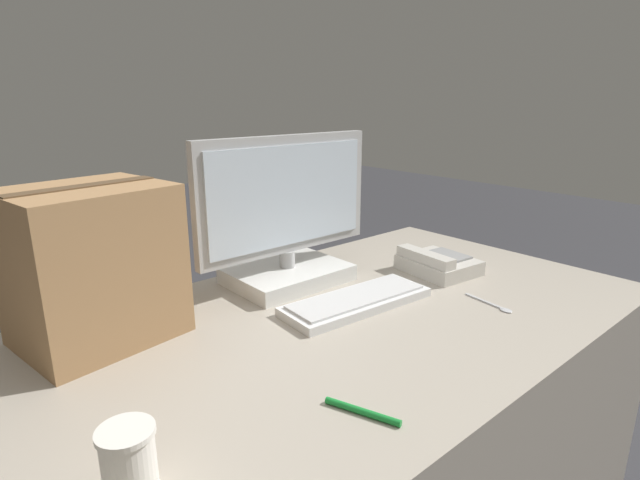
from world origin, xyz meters
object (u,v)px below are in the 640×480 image
at_px(monitor, 287,226).
at_px(keyboard, 357,301).
at_px(cardboard_box, 93,265).
at_px(pen_marker, 362,411).
at_px(paper_cup_right, 129,462).
at_px(spoon, 495,306).
at_px(desk_phone, 437,263).

bearing_deg(monitor, keyboard, -83.67).
distance_m(keyboard, cardboard_box, 0.62).
bearing_deg(monitor, cardboard_box, 179.90).
bearing_deg(pen_marker, keyboard, 116.25).
height_order(paper_cup_right, cardboard_box, cardboard_box).
bearing_deg(cardboard_box, pen_marker, -68.01).
xyz_separation_m(keyboard, cardboard_box, (-0.55, 0.25, 0.16)).
bearing_deg(cardboard_box, spoon, -31.07).
height_order(paper_cup_right, pen_marker, paper_cup_right).
height_order(keyboard, pen_marker, keyboard).
bearing_deg(desk_phone, paper_cup_right, -159.61).
xyz_separation_m(monitor, cardboard_box, (-0.52, 0.00, 0.00)).
bearing_deg(keyboard, paper_cup_right, -155.88).
xyz_separation_m(desk_phone, pen_marker, (-0.68, -0.35, -0.02)).
bearing_deg(paper_cup_right, monitor, 37.65).
bearing_deg(keyboard, spoon, -37.98).
bearing_deg(paper_cup_right, cardboard_box, 76.01).
bearing_deg(monitor, pen_marker, -116.35).
relative_size(monitor, spoon, 3.84).
relative_size(paper_cup_right, cardboard_box, 0.29).
relative_size(spoon, cardboard_box, 0.42).
distance_m(paper_cup_right, pen_marker, 0.37).
bearing_deg(spoon, pen_marker, -73.01).
distance_m(monitor, desk_phone, 0.48).
height_order(spoon, cardboard_box, cardboard_box).
distance_m(desk_phone, spoon, 0.28).
height_order(desk_phone, cardboard_box, cardboard_box).
bearing_deg(monitor, desk_phone, -30.78).
relative_size(monitor, paper_cup_right, 5.52).
bearing_deg(keyboard, monitor, 100.36).
bearing_deg(monitor, spoon, -59.24).
xyz_separation_m(monitor, spoon, (0.29, -0.49, -0.16)).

